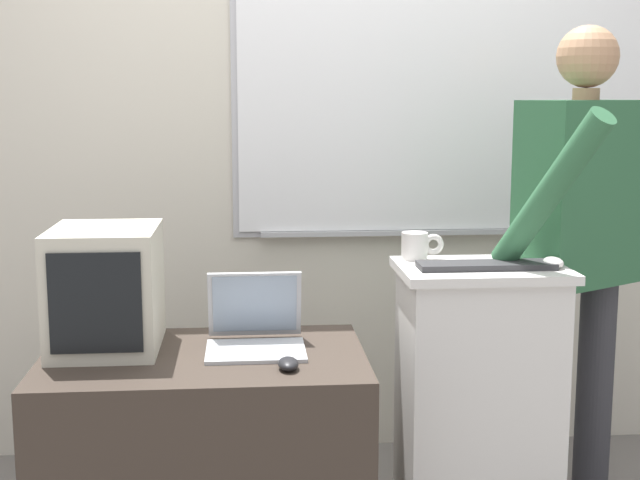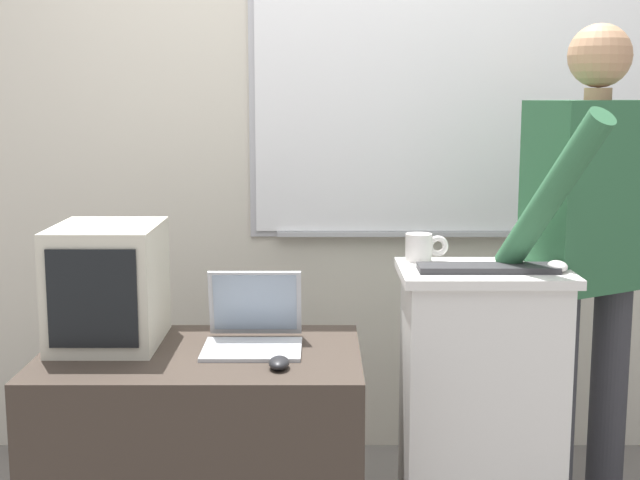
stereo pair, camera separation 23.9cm
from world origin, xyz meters
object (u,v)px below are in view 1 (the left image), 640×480
lectern_podium (477,404)px  computer_mouse_by_keyboard (553,262)px  wireless_keyboard (486,265)px  crt_monitor (106,288)px  person_presenter (580,237)px  coffee_mug (417,246)px  computer_mouse_by_laptop (288,364)px  laptop (255,326)px  side_desk (206,464)px

lectern_podium → computer_mouse_by_keyboard: (0.22, -0.05, 0.49)m
wireless_keyboard → crt_monitor: crt_monitor is taller
computer_mouse_by_keyboard → crt_monitor: (-1.42, 0.03, -0.06)m
lectern_podium → wireless_keyboard: (0.00, -0.05, 0.48)m
person_presenter → crt_monitor: person_presenter is taller
coffee_mug → crt_monitor: bearing=-171.3°
computer_mouse_by_laptop → lectern_podium: bearing=24.9°
person_presenter → computer_mouse_by_laptop: (-1.04, -0.47, -0.28)m
wireless_keyboard → computer_mouse_by_laptop: size_ratio=4.37×
laptop → computer_mouse_by_keyboard: 0.98m
lectern_podium → person_presenter: size_ratio=0.55×
person_presenter → coffee_mug: 0.58m
computer_mouse_by_laptop → computer_mouse_by_keyboard: size_ratio=1.00×
side_desk → wireless_keyboard: bearing=4.9°
side_desk → person_presenter: person_presenter is taller
wireless_keyboard → computer_mouse_by_keyboard: (0.22, -0.00, 0.01)m
laptop → computer_mouse_by_keyboard: computer_mouse_by_keyboard is taller
person_presenter → laptop: 1.17m
computer_mouse_by_keyboard → coffee_mug: size_ratio=0.70×
person_presenter → wireless_keyboard: (-0.39, -0.22, -0.05)m
laptop → wireless_keyboard: bearing=-0.4°
laptop → computer_mouse_by_keyboard: (0.96, -0.01, 0.19)m
crt_monitor → coffee_mug: crt_monitor is taller
computer_mouse_by_laptop → computer_mouse_by_keyboard: 0.93m
side_desk → computer_mouse_by_laptop: 0.48m
wireless_keyboard → lectern_podium: bearing=92.1°
lectern_podium → computer_mouse_by_laptop: bearing=-155.1°
side_desk → wireless_keyboard: size_ratio=2.27×
computer_mouse_by_keyboard → computer_mouse_by_laptop: bearing=-164.1°
laptop → coffee_mug: size_ratio=2.13×
lectern_podium → wireless_keyboard: wireless_keyboard is taller
wireless_keyboard → computer_mouse_by_keyboard: 0.22m
side_desk → computer_mouse_by_laptop: bearing=-34.3°
lectern_podium → wireless_keyboard: size_ratio=2.17×
crt_monitor → wireless_keyboard: bearing=-1.1°
side_desk → computer_mouse_by_laptop: size_ratio=9.92×
lectern_podium → coffee_mug: size_ratio=6.61×
side_desk → person_presenter: bearing=12.9°
computer_mouse_by_keyboard → crt_monitor: size_ratio=0.25×
side_desk → coffee_mug: (0.71, 0.25, 0.64)m
side_desk → computer_mouse_by_keyboard: 1.28m
laptop → crt_monitor: size_ratio=0.75×
computer_mouse_by_keyboard → wireless_keyboard: bearing=179.2°
lectern_podium → person_presenter: (0.39, 0.17, 0.53)m
laptop → wireless_keyboard: (0.74, -0.01, 0.18)m
computer_mouse_by_laptop → side_desk: bearing=145.7°
crt_monitor → coffee_mug: size_ratio=2.84×
wireless_keyboard → laptop: bearing=179.6°
crt_monitor → person_presenter: bearing=7.0°
lectern_podium → person_presenter: person_presenter is taller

